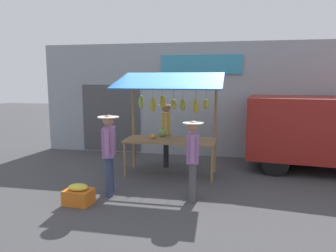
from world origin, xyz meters
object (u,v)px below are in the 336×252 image
Objects in this scene: vendor_with_sunhat at (166,129)px; shopper_in_grey_tee at (193,154)px; market_stall at (170,112)px; shopper_in_striped_shirt at (109,148)px; parked_van at (333,128)px; produce_crate_near at (79,195)px.

vendor_with_sunhat is 2.52m from shopper_in_grey_tee.
shopper_in_striped_shirt is (0.93, 1.66, -0.58)m from market_stall.
market_stall is at bearing 8.02° from vendor_with_sunhat.
market_stall is 0.54× the size of parked_van.
shopper_in_grey_tee is (-0.75, 1.61, -0.64)m from market_stall.
market_stall is 4.63× the size of produce_crate_near.
produce_crate_near is at bearing 132.71° from shopper_in_striped_shirt.
vendor_with_sunhat is 1.04× the size of shopper_in_striped_shirt.
market_stall reaches higher than shopper_in_grey_tee.
parked_van is (-3.20, -2.61, 0.21)m from shopper_in_grey_tee.
vendor_with_sunhat is at bearing 11.14° from parked_van.
produce_crate_near is at bearing 38.78° from parked_van.
parked_van is 8.51× the size of produce_crate_near.
shopper_in_grey_tee is at bearing 114.97° from market_stall.
market_stall reaches higher than vendor_with_sunhat.
parked_van reaches higher than shopper_in_striped_shirt.
produce_crate_near is (1.32, 2.26, -1.37)m from market_stall.
shopper_in_striped_shirt is 0.36× the size of parked_van.
vendor_with_sunhat is at bearing -30.93° from shopper_in_striped_shirt.
shopper_in_grey_tee is at bearing 11.57° from vendor_with_sunhat.
market_stall reaches higher than shopper_in_striped_shirt.
shopper_in_striped_shirt is 1.07m from produce_crate_near.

